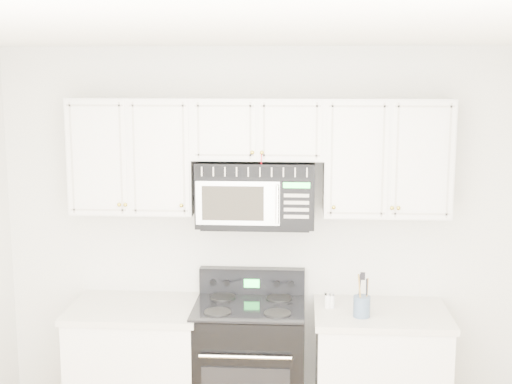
{
  "coord_description": "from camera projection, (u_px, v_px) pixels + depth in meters",
  "views": [
    {
      "loc": [
        0.28,
        -2.99,
        2.44
      ],
      "look_at": [
        0.0,
        1.3,
        1.71
      ],
      "focal_mm": 50.0,
      "sensor_mm": 36.0,
      "label": 1
    }
  ],
  "objects": [
    {
      "name": "shaker_pepper",
      "position": [
        332.0,
        300.0,
        4.62
      ],
      "size": [
        0.04,
        0.04,
        0.1
      ],
      "color": "silver",
      "rests_on": "base_cabinet_right"
    },
    {
      "name": "base_cabinet_left",
      "position": [
        138.0,
        376.0,
        4.76
      ],
      "size": [
        0.86,
        0.65,
        0.92
      ],
      "color": "silver",
      "rests_on": "ground"
    },
    {
      "name": "shaker_salt",
      "position": [
        328.0,
        300.0,
        4.62
      ],
      "size": [
        0.04,
        0.04,
        0.11
      ],
      "color": "silver",
      "rests_on": "base_cabinet_right"
    },
    {
      "name": "microwave",
      "position": [
        256.0,
        193.0,
        4.62
      ],
      "size": [
        0.75,
        0.43,
        0.42
      ],
      "color": "black",
      "rests_on": "ground"
    },
    {
      "name": "range",
      "position": [
        249.0,
        370.0,
        4.71
      ],
      "size": [
        0.72,
        0.66,
        1.11
      ],
      "color": "black",
      "rests_on": "ground"
    },
    {
      "name": "upper_cabinets",
      "position": [
        259.0,
        150.0,
        4.6
      ],
      "size": [
        2.44,
        0.37,
        0.75
      ],
      "color": "silver",
      "rests_on": "ground"
    },
    {
      "name": "utensil_crock",
      "position": [
        362.0,
        306.0,
        4.45
      ],
      "size": [
        0.11,
        0.11,
        0.29
      ],
      "color": "#3B546E",
      "rests_on": "base_cabinet_right"
    },
    {
      "name": "room",
      "position": [
        237.0,
        332.0,
        3.15
      ],
      "size": [
        3.51,
        3.51,
        2.61
      ],
      "color": "#9E764E",
      "rests_on": "ground"
    },
    {
      "name": "base_cabinet_right",
      "position": [
        379.0,
        383.0,
        4.66
      ],
      "size": [
        0.86,
        0.65,
        0.92
      ],
      "color": "silver",
      "rests_on": "ground"
    }
  ]
}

